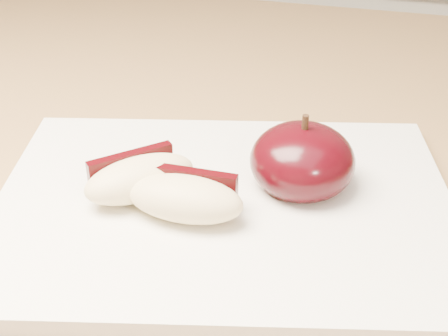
# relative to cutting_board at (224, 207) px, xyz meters

# --- Properties ---
(back_cabinet) EXTENTS (2.40, 0.62, 0.94)m
(back_cabinet) POSITION_rel_cutting_board_xyz_m (0.07, 0.84, -0.44)
(back_cabinet) COLOR silver
(back_cabinet) RESTS_ON ground
(cutting_board) EXTENTS (0.34, 0.28, 0.01)m
(cutting_board) POSITION_rel_cutting_board_xyz_m (0.00, 0.00, 0.00)
(cutting_board) COLOR silver
(cutting_board) RESTS_ON island_counter
(apple_half) EXTENTS (0.08, 0.08, 0.06)m
(apple_half) POSITION_rel_cutting_board_xyz_m (0.05, 0.03, 0.02)
(apple_half) COLOR black
(apple_half) RESTS_ON cutting_board
(apple_wedge_a) EXTENTS (0.08, 0.08, 0.03)m
(apple_wedge_a) POSITION_rel_cutting_board_xyz_m (-0.06, -0.01, 0.02)
(apple_wedge_a) COLOR beige
(apple_wedge_a) RESTS_ON cutting_board
(apple_wedge_b) EXTENTS (0.08, 0.04, 0.03)m
(apple_wedge_b) POSITION_rel_cutting_board_xyz_m (-0.02, -0.02, 0.02)
(apple_wedge_b) COLOR beige
(apple_wedge_b) RESTS_ON cutting_board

